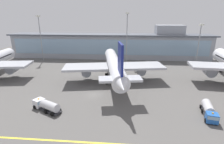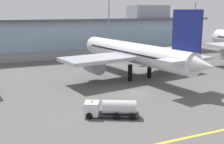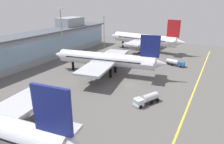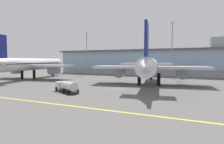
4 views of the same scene
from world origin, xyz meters
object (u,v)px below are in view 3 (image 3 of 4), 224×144
Objects in this scene: fuel_tanker_truck at (146,99)px; apron_light_mast_centre at (104,27)px; airliner_near_right at (106,60)px; airliner_far_right at (144,39)px; baggage_tug_near at (176,63)px; apron_light_mast_east at (62,28)px.

fuel_tanker_truck is 0.44× the size of apron_light_mast_centre.
fuel_tanker_truck is (-16.81, -23.79, -4.92)m from airliner_near_right.
airliner_far_right is at bearing -99.01° from airliner_near_right.
baggage_tug_near is at bearing 143.81° from airliner_far_right.
fuel_tanker_truck is 42.69m from baggage_tug_near.
airliner_far_right reaches higher than fuel_tanker_truck.
apron_light_mast_east is at bearing -144.78° from baggage_tug_near.
apron_light_mast_centre reaches higher than fuel_tanker_truck.
airliner_far_right is 2.35× the size of apron_light_mast_centre.
airliner_far_right is at bearing 151.28° from baggage_tug_near.
airliner_near_right is at bearing -99.54° from apron_light_mast_east.
airliner_near_right is 5.35× the size of baggage_tug_near.
apron_light_mast_centre reaches higher than baggage_tug_near.
apron_light_mast_east is at bearing 62.36° from airliner_far_right.
apron_light_mast_east is (-35.60, 2.31, 2.97)m from apron_light_mast_centre.
airliner_far_right is (46.71, 0.45, 0.77)m from airliner_near_right.
airliner_far_right is at bearing -132.16° from fuel_tanker_truck.
apron_light_mast_centre is at bearing 176.03° from baggage_tug_near.
airliner_near_right is at bearing -147.99° from apron_light_mast_centre.
apron_light_mast_centre is at bearing -3.71° from apron_light_mast_east.
apron_light_mast_centre is at bearing -112.42° from fuel_tanker_truck.
baggage_tug_near is (-20.83, -23.78, -5.69)m from airliner_far_right.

